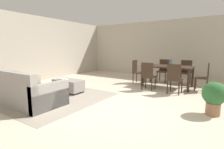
{
  "coord_description": "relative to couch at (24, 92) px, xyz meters",
  "views": [
    {
      "loc": [
        2.1,
        -3.39,
        1.39
      ],
      "look_at": [
        -0.5,
        0.6,
        0.65
      ],
      "focal_mm": 27.31,
      "sensor_mm": 36.0,
      "label": 1
    }
  ],
  "objects": [
    {
      "name": "vase_centerpiece",
      "position": [
        2.61,
        3.83,
        0.59
      ],
      "size": [
        0.09,
        0.09,
        0.24
      ],
      "primitive_type": "cylinder",
      "color": "slate",
      "rests_on": "dining_table"
    },
    {
      "name": "area_rug",
      "position": [
        0.05,
        0.71,
        -0.29
      ],
      "size": [
        3.0,
        2.8,
        0.01
      ],
      "primitive_type": "cube",
      "color": "gray",
      "rests_on": "ground_plane"
    },
    {
      "name": "dining_chair_far_right",
      "position": [
        2.98,
        4.73,
        0.23
      ],
      "size": [
        0.4,
        0.4,
        0.92
      ],
      "color": "#332319",
      "rests_on": "ground_plane"
    },
    {
      "name": "dining_chair_head_west",
      "position": [
        1.34,
        3.83,
        0.23
      ],
      "size": [
        0.42,
        0.42,
        0.92
      ],
      "color": "#332319",
      "rests_on": "ground_plane"
    },
    {
      "name": "dining_chair_head_east",
      "position": [
        3.7,
        3.87,
        0.23
      ],
      "size": [
        0.41,
        0.41,
        0.92
      ],
      "color": "#332319",
      "rests_on": "ground_plane"
    },
    {
      "name": "book_on_ottoman",
      "position": [
        -0.02,
        1.28,
        0.13
      ],
      "size": [
        0.26,
        0.2,
        0.03
      ],
      "primitive_type": "cube",
      "rotation": [
        0.0,
        0.0,
        0.0
      ],
      "color": "silver",
      "rests_on": "ottoman_table"
    },
    {
      "name": "wall_left",
      "position": [
        -2.45,
        1.59,
        1.06
      ],
      "size": [
        0.12,
        11.0,
        2.7
      ],
      "primitive_type": "cube",
      "color": "#BCB2A0",
      "rests_on": "ground_plane"
    },
    {
      "name": "wall_back",
      "position": [
        2.05,
        6.09,
        1.06
      ],
      "size": [
        9.0,
        0.12,
        2.7
      ],
      "primitive_type": "cube",
      "color": "#BCB2A0",
      "rests_on": "ground_plane"
    },
    {
      "name": "ground_plane",
      "position": [
        2.05,
        1.09,
        -0.29
      ],
      "size": [
        10.8,
        10.8,
        0.0
      ],
      "primitive_type": "plane",
      "color": "beige"
    },
    {
      "name": "dining_chair_near_right",
      "position": [
        2.97,
        2.96,
        0.23
      ],
      "size": [
        0.42,
        0.42,
        0.92
      ],
      "color": "#332319",
      "rests_on": "ground_plane"
    },
    {
      "name": "dining_table",
      "position": [
        2.52,
        3.84,
        0.38
      ],
      "size": [
        1.66,
        0.98,
        0.76
      ],
      "color": "#332319",
      "rests_on": "ground_plane"
    },
    {
      "name": "dining_chair_far_left",
      "position": [
        2.12,
        4.72,
        0.23
      ],
      "size": [
        0.41,
        0.41,
        0.92
      ],
      "color": "#332319",
      "rests_on": "ground_plane"
    },
    {
      "name": "ottoman_table",
      "position": [
        0.11,
        1.36,
        -0.06
      ],
      "size": [
        0.98,
        0.49,
        0.4
      ],
      "color": "gray",
      "rests_on": "ground_plane"
    },
    {
      "name": "dining_chair_near_left",
      "position": [
        2.11,
        3.01,
        0.23
      ],
      "size": [
        0.4,
        0.4,
        0.92
      ],
      "color": "#332319",
      "rests_on": "ground_plane"
    },
    {
      "name": "potted_plant",
      "position": [
        4.06,
        1.69,
        0.12
      ],
      "size": [
        0.48,
        0.48,
        0.7
      ],
      "color": "#996B4C",
      "rests_on": "ground_plane"
    },
    {
      "name": "couch",
      "position": [
        0.0,
        0.0,
        0.0
      ],
      "size": [
        2.05,
        0.98,
        0.86
      ],
      "color": "gray",
      "rests_on": "ground_plane"
    }
  ]
}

